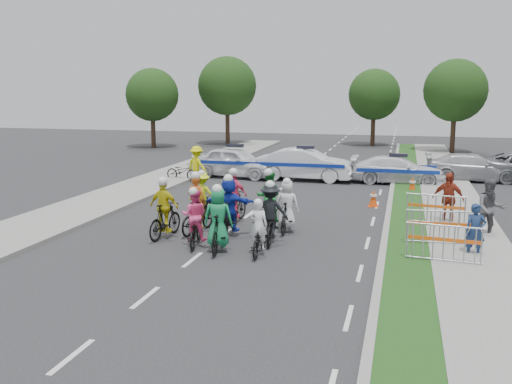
% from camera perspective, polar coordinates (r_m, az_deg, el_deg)
% --- Properties ---
extents(ground, '(90.00, 90.00, 0.00)m').
position_cam_1_polar(ground, '(16.05, -6.37, -6.77)').
color(ground, '#28282B').
rests_on(ground, ground).
extents(curb_right, '(0.20, 60.00, 0.12)m').
position_cam_1_polar(curb_right, '(19.86, 12.90, -3.45)').
color(curb_right, gray).
rests_on(curb_right, ground).
extents(grass_strip, '(1.20, 60.00, 0.11)m').
position_cam_1_polar(grass_strip, '(19.86, 14.92, -3.56)').
color(grass_strip, '#164415').
rests_on(grass_strip, ground).
extents(sidewalk_right, '(2.40, 60.00, 0.13)m').
position_cam_1_polar(sidewalk_right, '(19.96, 20.10, -3.75)').
color(sidewalk_right, gray).
rests_on(sidewalk_right, ground).
extents(sidewalk_left, '(3.00, 60.00, 0.13)m').
position_cam_1_polar(sidewalk_left, '(23.23, -17.02, -1.65)').
color(sidewalk_left, gray).
rests_on(sidewalk_left, ground).
extents(rider_0, '(0.64, 1.65, 1.66)m').
position_cam_1_polar(rider_0, '(16.29, 0.28, -4.43)').
color(rider_0, black).
rests_on(rider_0, ground).
extents(rider_1, '(0.90, 1.96, 2.01)m').
position_cam_1_polar(rider_1, '(16.60, -3.77, -3.37)').
color(rider_1, black).
rests_on(rider_1, ground).
extents(rider_2, '(0.96, 1.87, 1.82)m').
position_cam_1_polar(rider_2, '(17.27, -6.14, -3.21)').
color(rider_2, black).
rests_on(rider_2, ground).
extents(rider_3, '(1.04, 1.94, 1.99)m').
position_cam_1_polar(rider_3, '(18.31, -9.11, -2.24)').
color(rider_3, black).
rests_on(rider_3, ground).
extents(rider_4, '(1.16, 2.00, 1.96)m').
position_cam_1_polar(rider_4, '(17.52, 1.46, -2.68)').
color(rider_4, black).
rests_on(rider_4, ground).
extents(rider_5, '(1.63, 1.95, 2.02)m').
position_cam_1_polar(rider_5, '(18.34, -2.70, -1.83)').
color(rider_5, black).
rests_on(rider_5, ground).
extents(rider_6, '(1.01, 2.10, 2.06)m').
position_cam_1_polar(rider_6, '(18.87, -5.90, -2.05)').
color(rider_6, black).
rests_on(rider_6, ground).
extents(rider_7, '(0.78, 1.76, 1.84)m').
position_cam_1_polar(rider_7, '(18.82, 3.13, -1.91)').
color(rider_7, black).
rests_on(rider_7, ground).
extents(rider_8, '(0.94, 2.06, 2.03)m').
position_cam_1_polar(rider_8, '(19.63, 1.29, -1.30)').
color(rider_8, black).
rests_on(rider_8, ground).
extents(rider_9, '(1.04, 1.93, 1.96)m').
position_cam_1_polar(rider_9, '(20.18, -2.20, -0.97)').
color(rider_9, black).
rests_on(rider_9, ground).
extents(rider_10, '(1.04, 1.82, 1.84)m').
position_cam_1_polar(rider_10, '(20.67, -5.36, -0.84)').
color(rider_10, black).
rests_on(rider_10, ground).
extents(police_car_0, '(4.98, 2.61, 1.62)m').
position_cam_1_polar(police_car_0, '(30.55, -2.10, 3.00)').
color(police_car_0, white).
rests_on(police_car_0, ground).
extents(police_car_1, '(5.04, 1.90, 1.64)m').
position_cam_1_polar(police_car_1, '(29.61, 4.94, 2.76)').
color(police_car_1, white).
rests_on(police_car_1, ground).
extents(police_car_2, '(4.64, 1.91, 1.34)m').
position_cam_1_polar(police_car_2, '(29.44, 13.99, 2.15)').
color(police_car_2, white).
rests_on(police_car_2, ground).
extents(civilian_sedan, '(4.79, 1.95, 1.39)m').
position_cam_1_polar(civilian_sedan, '(31.35, 20.89, 2.30)').
color(civilian_sedan, '#B7B7BD').
rests_on(civilian_sedan, ground).
extents(spectator_0, '(0.58, 0.39, 1.54)m').
position_cam_1_polar(spectator_0, '(17.12, 21.08, -3.65)').
color(spectator_0, navy).
rests_on(spectator_0, ground).
extents(spectator_1, '(1.01, 0.83, 1.91)m').
position_cam_1_polar(spectator_1, '(19.48, 22.37, -1.55)').
color(spectator_1, '#504F54').
rests_on(spectator_1, ground).
extents(spectator_2, '(1.17, 0.76, 1.85)m').
position_cam_1_polar(spectator_2, '(20.92, 18.65, -0.62)').
color(spectator_2, '#9A321C').
rests_on(spectator_2, ground).
extents(marshal_hiviz, '(1.38, 1.19, 1.86)m').
position_cam_1_polar(marshal_hiviz, '(28.86, -5.93, 2.76)').
color(marshal_hiviz, '#E5E80C').
rests_on(marshal_hiviz, ground).
extents(barrier_0, '(2.05, 0.74, 1.12)m').
position_cam_1_polar(barrier_0, '(16.13, 18.24, -5.08)').
color(barrier_0, '#A5A8AD').
rests_on(barrier_0, ground).
extents(barrier_1, '(2.03, 0.61, 1.12)m').
position_cam_1_polar(barrier_1, '(17.94, 17.89, -3.53)').
color(barrier_1, '#A5A8AD').
rests_on(barrier_1, ground).
extents(barrier_2, '(2.05, 0.77, 1.12)m').
position_cam_1_polar(barrier_2, '(20.50, 17.50, -1.81)').
color(barrier_2, '#A5A8AD').
rests_on(barrier_2, ground).
extents(cone_0, '(0.40, 0.40, 0.70)m').
position_cam_1_polar(cone_0, '(23.43, 11.65, -0.61)').
color(cone_0, '#F24C0C').
rests_on(cone_0, ground).
extents(cone_1, '(0.40, 0.40, 0.70)m').
position_cam_1_polar(cone_1, '(27.22, 15.36, 0.74)').
color(cone_1, '#F24C0C').
rests_on(cone_1, ground).
extents(parked_bike, '(1.81, 0.80, 0.92)m').
position_cam_1_polar(parked_bike, '(29.82, -7.41, 2.06)').
color(parked_bike, black).
rests_on(parked_bike, ground).
extents(tree_0, '(4.20, 4.20, 6.30)m').
position_cam_1_polar(tree_0, '(46.61, -10.35, 9.53)').
color(tree_0, '#382619').
rests_on(tree_0, ground).
extents(tree_1, '(4.55, 4.55, 6.82)m').
position_cam_1_polar(tree_1, '(44.44, 19.32, 9.55)').
color(tree_1, '#382619').
rests_on(tree_1, ground).
extents(tree_3, '(4.90, 4.90, 7.35)m').
position_cam_1_polar(tree_3, '(48.54, -2.90, 10.54)').
color(tree_3, '#382619').
rests_on(tree_3, ground).
extents(tree_4, '(4.20, 4.20, 6.30)m').
position_cam_1_polar(tree_4, '(48.38, 11.73, 9.51)').
color(tree_4, '#382619').
rests_on(tree_4, ground).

